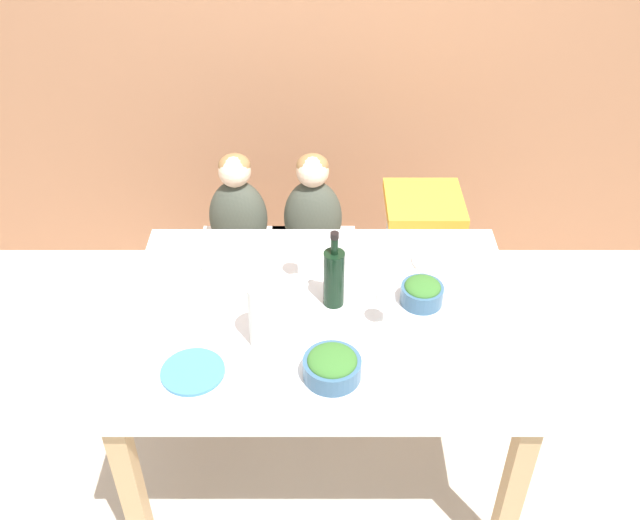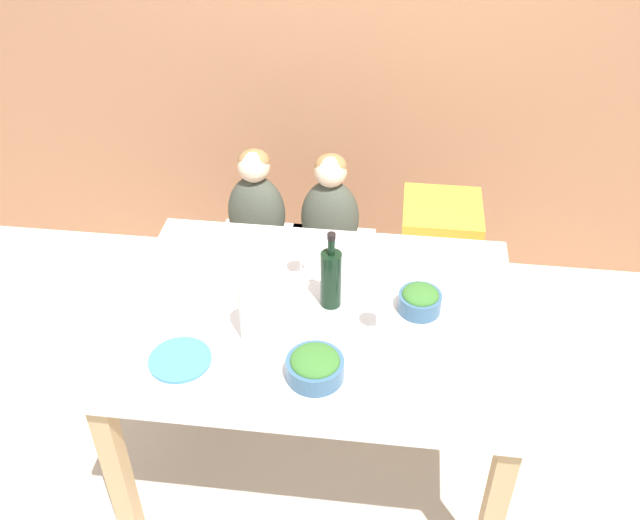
# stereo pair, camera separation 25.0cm
# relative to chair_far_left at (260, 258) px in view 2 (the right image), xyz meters

# --- Properties ---
(ground_plane) EXTENTS (14.00, 14.00, 0.00)m
(ground_plane) POSITION_rel_chair_far_left_xyz_m (0.38, -0.79, -0.39)
(ground_plane) COLOR #BCB2A3
(wall_back) EXTENTS (10.00, 0.06, 2.70)m
(wall_back) POSITION_rel_chair_far_left_xyz_m (0.38, 0.66, 0.96)
(wall_back) COLOR #9E6B4C
(wall_back) RESTS_ON ground_plane
(dining_table) EXTENTS (1.42, 1.05, 0.77)m
(dining_table) POSITION_rel_chair_far_left_xyz_m (0.38, -0.79, 0.28)
(dining_table) COLOR silver
(dining_table) RESTS_ON ground_plane
(chair_far_left) EXTENTS (0.41, 0.42, 0.46)m
(chair_far_left) POSITION_rel_chair_far_left_xyz_m (0.00, 0.00, 0.00)
(chair_far_left) COLOR silver
(chair_far_left) RESTS_ON ground_plane
(chair_far_center) EXTENTS (0.41, 0.42, 0.46)m
(chair_far_center) POSITION_rel_chair_far_left_xyz_m (0.34, 0.00, 0.00)
(chair_far_center) COLOR silver
(chair_far_center) RESTS_ON ground_plane
(chair_right_highchair) EXTENTS (0.35, 0.36, 0.76)m
(chair_right_highchair) POSITION_rel_chair_far_left_xyz_m (0.84, -0.00, 0.20)
(chair_right_highchair) COLOR silver
(chair_right_highchair) RESTS_ON ground_plane
(person_child_left) EXTENTS (0.27, 0.19, 0.51)m
(person_child_left) POSITION_rel_chair_far_left_xyz_m (0.00, 0.00, 0.31)
(person_child_left) COLOR #3D4238
(person_child_left) RESTS_ON chair_far_left
(person_child_center) EXTENTS (0.27, 0.19, 0.51)m
(person_child_center) POSITION_rel_chair_far_left_xyz_m (0.34, 0.00, 0.31)
(person_child_center) COLOR #3D4238
(person_child_center) RESTS_ON chair_far_center
(wine_bottle) EXTENTS (0.08, 0.08, 0.31)m
(wine_bottle) POSITION_rel_chair_far_left_xyz_m (0.42, -0.73, 0.50)
(wine_bottle) COLOR black
(wine_bottle) RESTS_ON dining_table
(paper_towel_roll) EXTENTS (0.12, 0.12, 0.24)m
(paper_towel_roll) POSITION_rel_chair_far_left_xyz_m (0.19, -0.93, 0.50)
(paper_towel_roll) COLOR white
(paper_towel_roll) RESTS_ON dining_table
(wine_glass_near) EXTENTS (0.07, 0.07, 0.16)m
(wine_glass_near) POSITION_rel_chair_far_left_xyz_m (0.60, -0.84, 0.49)
(wine_glass_near) COLOR white
(wine_glass_near) RESTS_ON dining_table
(wine_glass_far) EXTENTS (0.07, 0.07, 0.16)m
(wine_glass_far) POSITION_rel_chair_far_left_xyz_m (0.29, -0.57, 0.49)
(wine_glass_far) COLOR white
(wine_glass_far) RESTS_ON dining_table
(salad_bowl_large) EXTENTS (0.19, 0.19, 0.10)m
(salad_bowl_large) POSITION_rel_chair_far_left_xyz_m (0.41, -1.09, 0.43)
(salad_bowl_large) COLOR #335675
(salad_bowl_large) RESTS_ON dining_table
(salad_bowl_small) EXTENTS (0.16, 0.16, 0.10)m
(salad_bowl_small) POSITION_rel_chair_far_left_xyz_m (0.74, -0.72, 0.43)
(salad_bowl_small) COLOR #335675
(salad_bowl_small) RESTS_ON dining_table
(dinner_plate_front_left) EXTENTS (0.21, 0.21, 0.01)m
(dinner_plate_front_left) POSITION_rel_chair_far_left_xyz_m (-0.04, -1.08, 0.39)
(dinner_plate_front_left) COLOR teal
(dinner_plate_front_left) RESTS_ON dining_table
(dinner_plate_back_left) EXTENTS (0.21, 0.21, 0.01)m
(dinner_plate_back_left) POSITION_rel_chair_far_left_xyz_m (0.00, -0.48, 0.39)
(dinner_plate_back_left) COLOR silver
(dinner_plate_back_left) RESTS_ON dining_table
(dinner_plate_back_right) EXTENTS (0.21, 0.21, 0.01)m
(dinner_plate_back_right) POSITION_rel_chair_far_left_xyz_m (0.84, -0.49, 0.39)
(dinner_plate_back_right) COLOR silver
(dinner_plate_back_right) RESTS_ON dining_table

